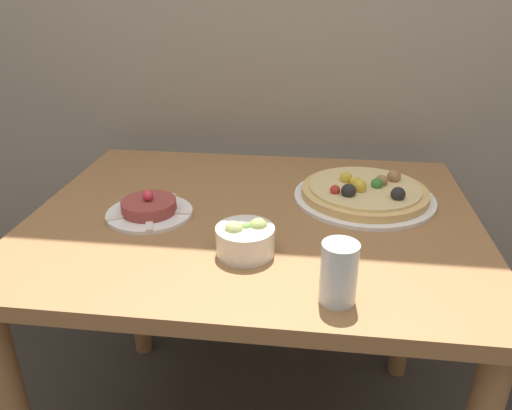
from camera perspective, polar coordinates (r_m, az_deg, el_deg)
dining_table at (r=1.24m, az=-0.26°, el=-5.82°), size 1.05×0.83×0.77m
pizza_plate at (r=1.28m, az=12.31°, el=1.37°), size 0.35×0.35×0.06m
tartare_plate at (r=1.20m, az=-12.10°, el=-0.48°), size 0.20×0.20×0.06m
small_bowl at (r=1.01m, az=-1.24°, el=-3.91°), size 0.12×0.12×0.07m
drinking_glass at (r=0.87m, az=9.44°, el=-7.67°), size 0.06×0.06×0.11m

